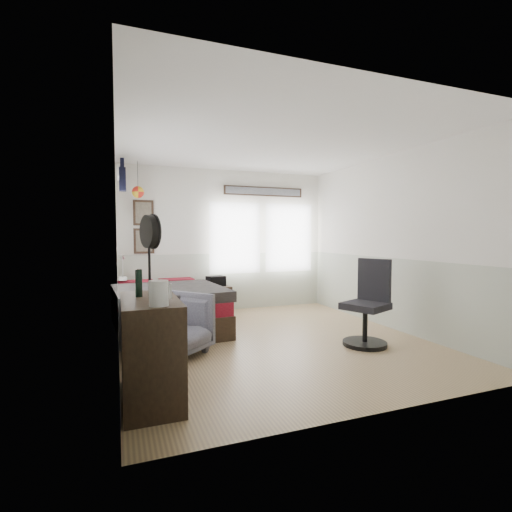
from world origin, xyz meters
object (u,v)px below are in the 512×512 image
object	(u,v)px
bed	(167,308)
nightstand	(216,300)
task_chair	(368,310)
dresser	(150,349)
armchair	(169,325)

from	to	relation	value
bed	nightstand	distance (m)	1.31
task_chair	dresser	bearing A→B (deg)	170.07
task_chair	armchair	bearing A→B (deg)	146.24
dresser	nightstand	world-z (taller)	dresser
nightstand	armchair	bearing A→B (deg)	-120.19
nightstand	task_chair	size ratio (longest dim) A/B	0.45
dresser	armchair	bearing A→B (deg)	74.75
bed	task_chair	bearing A→B (deg)	-40.70
bed	nightstand	world-z (taller)	bed
dresser	bed	bearing A→B (deg)	79.83
task_chair	nightstand	bearing A→B (deg)	94.55
armchair	task_chair	size ratio (longest dim) A/B	0.73
armchair	task_chair	world-z (taller)	task_chair
bed	armchair	bearing A→B (deg)	-99.82
nightstand	task_chair	distance (m)	2.97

